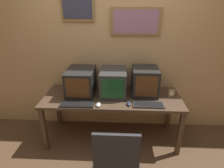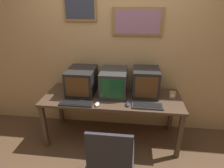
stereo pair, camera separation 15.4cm
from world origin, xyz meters
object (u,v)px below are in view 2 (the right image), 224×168
at_px(keyboard_main, 76,103).
at_px(keyboard_side, 147,106).
at_px(monitor_left, 82,81).
at_px(mouse_near_keyboard, 97,104).
at_px(monitor_center, 114,82).
at_px(desk_clock, 172,95).
at_px(monitor_right, 146,82).
at_px(office_chair, 111,163).
at_px(mouse_far_corner, 128,104).

distance_m(keyboard_main, keyboard_side, 0.91).
bearing_deg(monitor_left, keyboard_side, -18.85).
distance_m(monitor_left, mouse_near_keyboard, 0.48).
relative_size(monitor_center, keyboard_main, 1.09).
bearing_deg(keyboard_main, mouse_near_keyboard, -0.65).
bearing_deg(monitor_center, desk_clock, -3.07).
xyz_separation_m(monitor_center, monitor_right, (0.45, 0.02, 0.01)).
relative_size(monitor_left, mouse_near_keyboard, 4.58).
height_order(monitor_left, mouse_near_keyboard, monitor_left).
distance_m(monitor_left, monitor_center, 0.46).
distance_m(keyboard_main, office_chair, 0.86).
bearing_deg(desk_clock, monitor_right, 169.58).
distance_m(monitor_left, mouse_far_corner, 0.76).
relative_size(monitor_center, office_chair, 0.55).
relative_size(monitor_right, office_chair, 0.47).
bearing_deg(monitor_center, monitor_left, -179.03).
bearing_deg(desk_clock, keyboard_side, -141.50).
bearing_deg(office_chair, monitor_center, 94.55).
bearing_deg(mouse_near_keyboard, mouse_far_corner, 7.21).
bearing_deg(office_chair, mouse_near_keyboard, 113.11).
distance_m(monitor_left, office_chair, 1.20).
relative_size(monitor_right, mouse_far_corner, 3.46).
xyz_separation_m(monitor_center, desk_clock, (0.82, -0.04, -0.13)).
bearing_deg(keyboard_main, mouse_far_corner, 3.98).
xyz_separation_m(monitor_left, monitor_center, (0.46, 0.01, -0.00)).
bearing_deg(monitor_left, monitor_center, 0.97).
xyz_separation_m(monitor_right, office_chair, (-0.37, -0.97, -0.53)).
relative_size(monitor_right, keyboard_side, 1.04).
bearing_deg(mouse_near_keyboard, monitor_left, 128.65).
distance_m(monitor_center, monitor_right, 0.45).
height_order(monitor_right, mouse_far_corner, monitor_right).
bearing_deg(keyboard_side, mouse_near_keyboard, -176.41).
xyz_separation_m(mouse_far_corner, office_chair, (-0.14, -0.64, -0.36)).
bearing_deg(keyboard_side, office_chair, -121.86).
xyz_separation_m(monitor_left, keyboard_main, (0.01, -0.35, -0.17)).
height_order(monitor_left, keyboard_side, monitor_left).
height_order(keyboard_main, keyboard_side, same).
xyz_separation_m(monitor_left, mouse_near_keyboard, (0.28, -0.36, -0.16)).
bearing_deg(keyboard_main, desk_clock, 14.03).
relative_size(monitor_left, mouse_far_corner, 4.12).
height_order(monitor_center, mouse_near_keyboard, monitor_center).
relative_size(monitor_left, monitor_right, 1.19).
distance_m(mouse_near_keyboard, mouse_far_corner, 0.39).
relative_size(monitor_center, keyboard_side, 1.21).
relative_size(keyboard_main, desk_clock, 4.54).
relative_size(mouse_near_keyboard, mouse_far_corner, 0.90).
relative_size(keyboard_main, mouse_near_keyboard, 4.14).
xyz_separation_m(monitor_center, keyboard_main, (-0.45, -0.36, -0.17)).
relative_size(mouse_far_corner, office_chair, 0.14).
bearing_deg(mouse_far_corner, monitor_left, 155.59).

